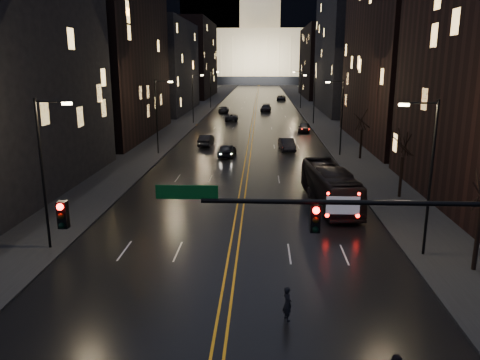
# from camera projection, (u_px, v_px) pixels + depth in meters

# --- Properties ---
(ground) EXTENTS (900.00, 900.00, 0.00)m
(ground) POSITION_uv_depth(u_px,v_px,m) (218.00, 356.00, 17.87)
(ground) COLOR black
(ground) RESTS_ON ground
(road) EXTENTS (20.00, 320.00, 0.02)m
(road) POSITION_uv_depth(u_px,v_px,m) (257.00, 99.00, 143.81)
(road) COLOR black
(road) RESTS_ON ground
(sidewalk_left) EXTENTS (8.00, 320.00, 0.16)m
(sidewalk_left) POSITION_uv_depth(u_px,v_px,m) (211.00, 99.00, 144.42)
(sidewalk_left) COLOR black
(sidewalk_left) RESTS_ON ground
(sidewalk_right) EXTENTS (8.00, 320.00, 0.16)m
(sidewalk_right) POSITION_uv_depth(u_px,v_px,m) (302.00, 99.00, 143.16)
(sidewalk_right) COLOR black
(sidewalk_right) RESTS_ON ground
(center_line) EXTENTS (0.62, 320.00, 0.01)m
(center_line) POSITION_uv_depth(u_px,v_px,m) (257.00, 99.00, 143.81)
(center_line) COLOR orange
(center_line) RESTS_ON road
(building_left_mid) EXTENTS (12.00, 30.00, 28.00)m
(building_left_mid) POSITION_uv_depth(u_px,v_px,m) (107.00, 41.00, 67.71)
(building_left_mid) COLOR black
(building_left_mid) RESTS_ON ground
(building_left_far) EXTENTS (12.00, 34.00, 20.00)m
(building_left_far) POSITION_uv_depth(u_px,v_px,m) (162.00, 67.00, 105.50)
(building_left_far) COLOR black
(building_left_far) RESTS_ON ground
(building_left_dist) EXTENTS (12.00, 40.00, 24.00)m
(building_left_dist) POSITION_uv_depth(u_px,v_px,m) (193.00, 59.00, 151.52)
(building_left_dist) COLOR black
(building_left_dist) RESTS_ON ground
(building_right_mid) EXTENTS (12.00, 34.00, 26.00)m
(building_right_mid) POSITION_uv_depth(u_px,v_px,m) (351.00, 53.00, 102.88)
(building_right_mid) COLOR black
(building_right_mid) RESTS_ON ground
(building_right_dist) EXTENTS (12.00, 40.00, 22.00)m
(building_right_dist) POSITION_uv_depth(u_px,v_px,m) (323.00, 62.00, 149.87)
(building_right_dist) COLOR black
(building_right_dist) RESTS_ON ground
(capitol) EXTENTS (90.00, 50.00, 58.50)m
(capitol) POSITION_uv_depth(u_px,v_px,m) (260.00, 51.00, 255.88)
(capitol) COLOR black
(capitol) RESTS_ON ground
(traffic_signal) EXTENTS (17.29, 0.45, 7.00)m
(traffic_signal) POSITION_uv_depth(u_px,v_px,m) (384.00, 233.00, 16.35)
(traffic_signal) COLOR black
(traffic_signal) RESTS_ON ground
(streetlamp_right_near) EXTENTS (2.13, 0.25, 9.00)m
(streetlamp_right_near) POSITION_uv_depth(u_px,v_px,m) (428.00, 171.00, 25.83)
(streetlamp_right_near) COLOR black
(streetlamp_right_near) RESTS_ON ground
(streetlamp_left_near) EXTENTS (2.13, 0.25, 9.00)m
(streetlamp_left_near) POSITION_uv_depth(u_px,v_px,m) (45.00, 167.00, 26.80)
(streetlamp_left_near) COLOR black
(streetlamp_left_near) RESTS_ON ground
(streetlamp_right_mid) EXTENTS (2.13, 0.25, 9.00)m
(streetlamp_right_mid) POSITION_uv_depth(u_px,v_px,m) (340.00, 114.00, 54.89)
(streetlamp_right_mid) COLOR black
(streetlamp_right_mid) RESTS_ON ground
(streetlamp_left_mid) EXTENTS (2.13, 0.25, 9.00)m
(streetlamp_left_mid) POSITION_uv_depth(u_px,v_px,m) (158.00, 113.00, 55.87)
(streetlamp_left_mid) COLOR black
(streetlamp_left_mid) RESTS_ON ground
(streetlamp_right_far) EXTENTS (2.13, 0.25, 9.00)m
(streetlamp_right_far) POSITION_uv_depth(u_px,v_px,m) (313.00, 96.00, 83.96)
(streetlamp_right_far) COLOR black
(streetlamp_right_far) RESTS_ON ground
(streetlamp_left_far) EXTENTS (2.13, 0.25, 9.00)m
(streetlamp_left_far) POSITION_uv_depth(u_px,v_px,m) (194.00, 96.00, 84.93)
(streetlamp_left_far) COLOR black
(streetlamp_left_far) RESTS_ON ground
(streetlamp_right_dist) EXTENTS (2.13, 0.25, 9.00)m
(streetlamp_right_dist) POSITION_uv_depth(u_px,v_px,m) (300.00, 87.00, 113.02)
(streetlamp_right_dist) COLOR black
(streetlamp_right_dist) RESTS_ON ground
(streetlamp_left_dist) EXTENTS (2.13, 0.25, 9.00)m
(streetlamp_left_dist) POSITION_uv_depth(u_px,v_px,m) (211.00, 87.00, 113.99)
(streetlamp_left_dist) COLOR black
(streetlamp_left_dist) RESTS_ON ground
(tree_right_mid) EXTENTS (2.40, 2.40, 6.65)m
(tree_right_mid) POSITION_uv_depth(u_px,v_px,m) (404.00, 144.00, 37.49)
(tree_right_mid) COLOR black
(tree_right_mid) RESTS_ON ground
(tree_right_far) EXTENTS (2.40, 2.40, 6.65)m
(tree_right_far) POSITION_uv_depth(u_px,v_px,m) (362.00, 120.00, 52.99)
(tree_right_far) COLOR black
(tree_right_far) RESTS_ON ground
(bus) EXTENTS (3.60, 10.98, 3.00)m
(bus) POSITION_uv_depth(u_px,v_px,m) (330.00, 186.00, 36.54)
(bus) COLOR black
(bus) RESTS_ON ground
(oncoming_car_a) EXTENTS (2.22, 4.73, 1.56)m
(oncoming_car_a) POSITION_uv_depth(u_px,v_px,m) (227.00, 150.00, 55.70)
(oncoming_car_a) COLOR black
(oncoming_car_a) RESTS_ON ground
(oncoming_car_b) EXTENTS (1.80, 4.67, 1.52)m
(oncoming_car_b) POSITION_uv_depth(u_px,v_px,m) (206.00, 140.00, 62.93)
(oncoming_car_b) COLOR black
(oncoming_car_b) RESTS_ON ground
(oncoming_car_c) EXTENTS (2.33, 4.97, 1.38)m
(oncoming_car_c) POSITION_uv_depth(u_px,v_px,m) (232.00, 117.00, 90.13)
(oncoming_car_c) COLOR black
(oncoming_car_c) RESTS_ON ground
(oncoming_car_d) EXTENTS (2.30, 5.35, 1.54)m
(oncoming_car_d) POSITION_uv_depth(u_px,v_px,m) (224.00, 109.00, 104.40)
(oncoming_car_d) COLOR black
(oncoming_car_d) RESTS_ON ground
(receding_car_a) EXTENTS (2.18, 4.97, 1.59)m
(receding_car_a) POSITION_uv_depth(u_px,v_px,m) (287.00, 144.00, 59.42)
(receding_car_a) COLOR black
(receding_car_a) RESTS_ON ground
(receding_car_b) EXTENTS (2.39, 4.78, 1.56)m
(receding_car_b) POSITION_uv_depth(u_px,v_px,m) (304.00, 127.00, 75.43)
(receding_car_b) COLOR black
(receding_car_b) RESTS_ON ground
(receding_car_c) EXTENTS (2.65, 5.67, 1.60)m
(receding_car_c) POSITION_uv_depth(u_px,v_px,m) (266.00, 108.00, 106.98)
(receding_car_c) COLOR black
(receding_car_c) RESTS_ON ground
(receding_car_d) EXTENTS (2.88, 5.75, 1.56)m
(receding_car_d) POSITION_uv_depth(u_px,v_px,m) (281.00, 98.00, 138.22)
(receding_car_d) COLOR black
(receding_car_d) RESTS_ON ground
(pedestrian_a) EXTENTS (0.58, 0.68, 1.57)m
(pedestrian_a) POSITION_uv_depth(u_px,v_px,m) (287.00, 304.00, 20.19)
(pedestrian_a) COLOR black
(pedestrian_a) RESTS_ON ground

